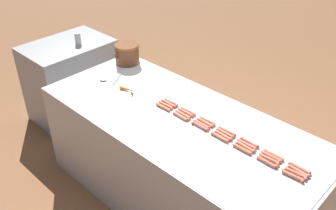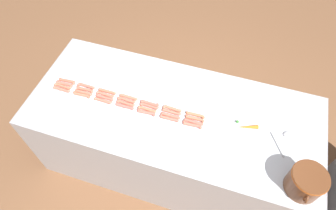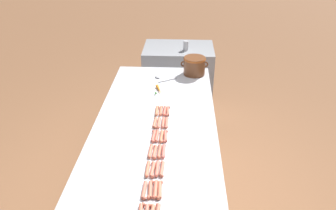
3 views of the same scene
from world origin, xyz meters
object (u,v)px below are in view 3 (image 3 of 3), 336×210
object	(u,v)px
hot_dog_19	(163,123)
hot_dog_27	(168,111)
hot_dog_24	(164,151)
serving_spoon	(161,78)
hot_dog_15	(155,189)
hot_dog_17	(159,151)
hot_dog_1	(145,190)
hot_dog_4	(154,136)
back_cabinet	(178,79)
hot_dog_12	(159,123)
hot_dog_2	(148,169)
hot_dog_3	(151,151)
hot_dog_20	(165,111)
hot_dog_25	(165,136)
hot_dog_5	(155,123)
hot_dog_18	(161,136)
hot_dog_22	(160,190)
hot_dog_23	(162,169)
hot_dog_9	(153,170)
hot_dog_26	(167,123)
hot_dog_13	(161,111)
soda_can	(186,46)
hot_dog_11	(157,136)
carrot	(159,90)
hot_dog_16	(157,169)
bean_pot	(194,65)
hot_dog_8	(150,190)
hot_dog_6	(157,111)
hot_dog_10	(155,152)

from	to	relation	value
hot_dog_19	hot_dog_27	world-z (taller)	same
hot_dog_24	serving_spoon	xyz separation A→B (m)	(-0.11, 1.28, -0.00)
hot_dog_15	hot_dog_17	xyz separation A→B (m)	(-0.00, 0.38, 0.00)
hot_dog_1	serving_spoon	world-z (taller)	hot_dog_1
hot_dog_4	back_cabinet	bearing A→B (deg)	85.72
hot_dog_12	hot_dog_2	bearing A→B (deg)	-92.87
hot_dog_3	hot_dog_17	xyz separation A→B (m)	(0.07, 0.00, 0.00)
hot_dog_20	hot_dog_27	world-z (taller)	same
hot_dog_2	hot_dog_25	distance (m)	0.40
hot_dog_5	hot_dog_17	bearing A→B (deg)	-80.74
hot_dog_27	hot_dog_18	bearing A→B (deg)	-94.46
hot_dog_1	hot_dog_22	world-z (taller)	same
hot_dog_23	hot_dog_12	bearing A→B (deg)	96.55
hot_dog_9	back_cabinet	bearing A→B (deg)	87.08
hot_dog_2	hot_dog_26	world-z (taller)	same
hot_dog_13	hot_dog_24	size ratio (longest dim) A/B	1.00
hot_dog_9	soda_can	xyz separation A→B (m)	(0.22, 2.33, 0.07)
hot_dog_15	hot_dog_27	xyz separation A→B (m)	(0.03, 0.96, 0.00)
hot_dog_11	hot_dog_25	distance (m)	0.07
carrot	soda_can	bearing A→B (deg)	76.83
hot_dog_25	hot_dog_15	bearing A→B (deg)	-92.89
hot_dog_20	hot_dog_12	bearing A→B (deg)	-100.78
hot_dog_13	hot_dog_18	xyz separation A→B (m)	(0.03, -0.39, 0.00)
hot_dog_9	hot_dog_27	world-z (taller)	same
carrot	hot_dog_5	bearing A→B (deg)	-88.32
soda_can	hot_dog_16	bearing A→B (deg)	-94.63
hot_dog_1	bean_pot	xyz separation A→B (m)	(0.35, 1.82, 0.10)
back_cabinet	carrot	bearing A→B (deg)	-97.88
hot_dog_13	hot_dog_27	distance (m)	0.06
hot_dog_8	hot_dog_27	xyz separation A→B (m)	(0.06, 0.97, 0.00)
hot_dog_13	hot_dog_15	bearing A→B (deg)	-87.96
hot_dog_8	hot_dog_20	xyz separation A→B (m)	(0.03, 0.97, 0.00)
hot_dog_4	hot_dog_23	world-z (taller)	same
hot_dog_6	serving_spoon	world-z (taller)	hot_dog_6
hot_dog_11	hot_dog_23	world-z (taller)	same
hot_dog_9	hot_dog_25	world-z (taller)	same
hot_dog_3	hot_dog_10	size ratio (longest dim) A/B	1.00
hot_dog_3	hot_dog_13	distance (m)	0.58
hot_dog_11	hot_dog_20	xyz separation A→B (m)	(0.04, 0.39, 0.00)
hot_dog_3	hot_dog_24	size ratio (longest dim) A/B	1.00
hot_dog_23	hot_dog_24	distance (m)	0.19
hot_dog_6	hot_dog_19	bearing A→B (deg)	-70.67
hot_dog_4	hot_dog_23	size ratio (longest dim) A/B	1.00
hot_dog_2	hot_dog_16	xyz separation A→B (m)	(0.06, 0.01, 0.00)
hot_dog_4	hot_dog_10	world-z (taller)	same
hot_dog_1	back_cabinet	bearing A→B (deg)	86.63
hot_dog_15	hot_dog_19	size ratio (longest dim) A/B	1.00
hot_dog_2	hot_dog_24	world-z (taller)	same
hot_dog_19	hot_dog_20	xyz separation A→B (m)	(0.00, 0.19, 0.00)
hot_dog_10	hot_dog_20	world-z (taller)	same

